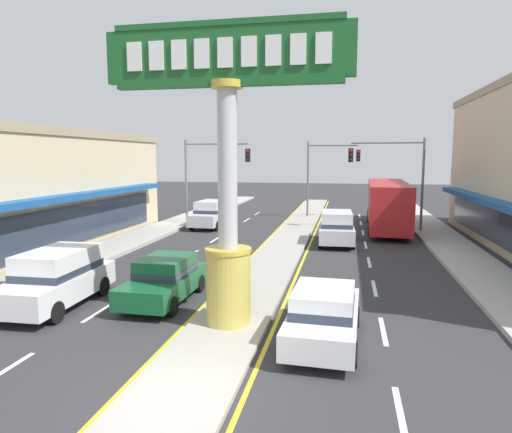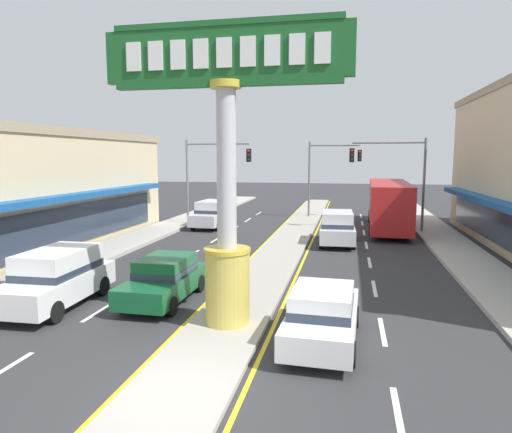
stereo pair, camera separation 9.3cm
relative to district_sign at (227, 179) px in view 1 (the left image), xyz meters
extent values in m
plane|color=#303033|center=(0.00, -4.22, -4.36)|extent=(160.00, 160.00, 0.00)
cube|color=#A39E93|center=(0.00, 13.78, -4.29)|extent=(2.28, 52.00, 0.14)
cube|color=#ADA89E|center=(-9.05, 11.78, -4.27)|extent=(2.63, 60.00, 0.18)
cube|color=#ADA89E|center=(9.05, 11.78, -4.27)|extent=(2.63, 60.00, 0.18)
cube|color=silver|center=(-4.44, -3.82, -4.36)|extent=(0.14, 2.20, 0.01)
cube|color=silver|center=(-4.44, 0.58, -4.36)|extent=(0.14, 2.20, 0.01)
cube|color=silver|center=(-4.44, 4.98, -4.36)|extent=(0.14, 2.20, 0.01)
cube|color=silver|center=(-4.44, 9.38, -4.36)|extent=(0.14, 2.20, 0.01)
cube|color=silver|center=(-4.44, 13.78, -4.36)|extent=(0.14, 2.20, 0.01)
cube|color=silver|center=(-4.44, 18.18, -4.36)|extent=(0.14, 2.20, 0.01)
cube|color=silver|center=(-4.44, 22.58, -4.36)|extent=(0.14, 2.20, 0.01)
cube|color=silver|center=(-4.44, 26.98, -4.36)|extent=(0.14, 2.20, 0.01)
cube|color=silver|center=(4.44, -3.82, -4.36)|extent=(0.14, 2.20, 0.01)
cube|color=silver|center=(4.44, 0.58, -4.36)|extent=(0.14, 2.20, 0.01)
cube|color=silver|center=(4.44, 4.98, -4.36)|extent=(0.14, 2.20, 0.01)
cube|color=silver|center=(4.44, 9.38, -4.36)|extent=(0.14, 2.20, 0.01)
cube|color=silver|center=(4.44, 13.78, -4.36)|extent=(0.14, 2.20, 0.01)
cube|color=silver|center=(4.44, 18.18, -4.36)|extent=(0.14, 2.20, 0.01)
cube|color=silver|center=(4.44, 22.58, -4.36)|extent=(0.14, 2.20, 0.01)
cube|color=silver|center=(4.44, 26.98, -4.36)|extent=(0.14, 2.20, 0.01)
cube|color=yellow|center=(-1.32, 13.78, -4.36)|extent=(0.12, 52.00, 0.01)
cube|color=yellow|center=(1.32, 13.78, -4.36)|extent=(0.12, 52.00, 0.01)
cylinder|color=gold|center=(0.00, 0.00, -3.17)|extent=(1.29, 1.29, 2.11)
cylinder|color=gold|center=(0.00, 0.00, -2.05)|extent=(1.35, 1.35, 0.12)
cylinder|color=#B7B7BC|center=(0.00, 0.00, 0.28)|extent=(0.56, 0.56, 4.79)
cylinder|color=gold|center=(0.00, 0.00, 2.58)|extent=(0.89, 0.89, 0.20)
cube|color=#195623|center=(0.00, 0.00, 3.39)|extent=(6.96, 0.24, 1.43)
cube|color=#195623|center=(0.00, 0.00, 4.19)|extent=(6.41, 0.29, 0.16)
cube|color=#195623|center=(0.00, 0.00, 2.60)|extent=(6.41, 0.29, 0.16)
cube|color=white|center=(-2.63, -0.15, 3.39)|extent=(0.42, 0.06, 0.79)
cube|color=white|center=(-1.97, -0.15, 3.39)|extent=(0.42, 0.06, 0.79)
cube|color=white|center=(-1.32, -0.15, 3.39)|extent=(0.42, 0.06, 0.79)
cube|color=white|center=(-0.66, -0.15, 3.39)|extent=(0.42, 0.06, 0.79)
cube|color=white|center=(0.00, -0.15, 3.39)|extent=(0.42, 0.06, 0.79)
cube|color=white|center=(0.66, -0.15, 3.39)|extent=(0.42, 0.06, 0.79)
cube|color=white|center=(1.32, -0.15, 3.39)|extent=(0.42, 0.06, 0.79)
cube|color=white|center=(1.97, -0.15, 3.39)|extent=(0.42, 0.06, 0.79)
cube|color=white|center=(2.63, -0.15, 3.39)|extent=(0.42, 0.06, 0.79)
cube|color=#195193|center=(-10.12, 7.87, -1.36)|extent=(0.90, 19.53, 0.30)
cube|color=#283342|center=(-10.53, 7.87, -2.86)|extent=(0.08, 18.84, 2.00)
cube|color=#195193|center=(10.58, 12.16, -1.69)|extent=(0.90, 20.77, 0.30)
cube|color=#283342|center=(10.99, 12.16, -2.86)|extent=(0.08, 20.04, 2.00)
cylinder|color=slate|center=(-8.14, 19.02, -1.26)|extent=(0.16, 0.16, 6.20)
cylinder|color=slate|center=(-5.83, 19.02, 1.54)|extent=(4.62, 0.12, 0.12)
cube|color=black|center=(-3.52, 18.86, 0.73)|extent=(0.32, 0.24, 0.92)
sphere|color=red|center=(-3.52, 18.72, 1.03)|extent=(0.17, 0.17, 0.17)
sphere|color=black|center=(-3.52, 18.72, 0.73)|extent=(0.17, 0.17, 0.17)
sphere|color=black|center=(-3.52, 18.72, 0.43)|extent=(0.17, 0.17, 0.17)
cylinder|color=slate|center=(8.14, 18.66, -1.26)|extent=(0.16, 0.16, 6.20)
cylinder|color=slate|center=(5.83, 18.66, 1.54)|extent=(4.62, 0.12, 0.12)
cube|color=black|center=(3.52, 18.50, 0.73)|extent=(0.32, 0.24, 0.92)
sphere|color=red|center=(3.52, 18.36, 1.03)|extent=(0.17, 0.17, 0.17)
sphere|color=black|center=(3.52, 18.36, 0.73)|extent=(0.17, 0.17, 0.17)
sphere|color=black|center=(3.52, 18.36, 0.43)|extent=(0.17, 0.17, 0.17)
cylinder|color=slate|center=(0.18, 24.87, -1.26)|extent=(0.16, 0.16, 6.20)
cylinder|color=slate|center=(2.16, 24.87, 1.54)|extent=(3.96, 0.12, 0.12)
cube|color=black|center=(4.14, 24.71, 0.73)|extent=(0.32, 0.24, 0.92)
sphere|color=red|center=(4.14, 24.57, 1.03)|extent=(0.17, 0.17, 0.17)
sphere|color=black|center=(4.14, 24.57, 0.73)|extent=(0.17, 0.17, 0.17)
sphere|color=black|center=(4.14, 24.57, 0.43)|extent=(0.17, 0.17, 0.17)
cube|color=silver|center=(2.79, 13.75, -3.66)|extent=(2.08, 4.67, 0.80)
cube|color=silver|center=(2.80, 13.56, -2.86)|extent=(1.78, 2.92, 0.80)
cube|color=#283342|center=(2.80, 13.56, -3.14)|extent=(1.82, 2.95, 0.24)
cylinder|color=black|center=(1.86, 15.14, -4.02)|extent=(0.25, 0.69, 0.68)
cylinder|color=black|center=(3.61, 15.21, -4.02)|extent=(0.25, 0.69, 0.68)
cylinder|color=black|center=(1.97, 12.29, -4.02)|extent=(0.25, 0.69, 0.68)
cylinder|color=black|center=(3.72, 12.36, -4.02)|extent=(0.25, 0.69, 0.68)
cube|color=white|center=(-6.09, 0.67, -3.66)|extent=(2.03, 4.65, 0.80)
cube|color=white|center=(-6.09, 0.86, -2.86)|extent=(1.75, 2.90, 0.80)
cube|color=#283342|center=(-6.09, 0.86, -3.14)|extent=(1.79, 2.93, 0.24)
cylinder|color=black|center=(-5.17, -0.73, -4.02)|extent=(0.24, 0.69, 0.68)
cylinder|color=black|center=(-6.92, -0.78, -4.02)|extent=(0.24, 0.69, 0.68)
cylinder|color=black|center=(-5.26, 2.12, -4.02)|extent=(0.24, 0.69, 0.68)
cylinder|color=black|center=(-7.00, 2.07, -4.02)|extent=(0.24, 0.69, 0.68)
cube|color=white|center=(2.79, -0.53, -3.76)|extent=(1.94, 4.37, 0.66)
cube|color=white|center=(2.78, -0.70, -3.13)|extent=(1.64, 2.21, 0.60)
cube|color=#283342|center=(2.78, -0.70, -3.31)|extent=(1.67, 2.24, 0.24)
cylinder|color=black|center=(2.04, 0.84, -4.05)|extent=(0.25, 0.63, 0.62)
cylinder|color=black|center=(3.65, 0.77, -4.05)|extent=(0.25, 0.63, 0.62)
cylinder|color=black|center=(1.92, -1.82, -4.05)|extent=(0.25, 0.63, 0.62)
cylinder|color=black|center=(3.54, -1.89, -4.05)|extent=(0.25, 0.63, 0.62)
cube|color=#14562D|center=(-2.79, 1.92, -3.76)|extent=(1.81, 4.32, 0.66)
cube|color=#14562D|center=(-2.79, 2.09, -3.13)|extent=(1.57, 2.17, 0.60)
cube|color=#283342|center=(-2.79, 2.09, -3.31)|extent=(1.61, 2.19, 0.24)
cylinder|color=black|center=(-1.99, 0.58, -4.05)|extent=(0.23, 0.62, 0.62)
cylinder|color=black|center=(-3.61, 0.60, -4.05)|extent=(0.23, 0.62, 0.62)
cylinder|color=black|center=(-1.97, 3.24, -4.05)|extent=(0.23, 0.62, 0.62)
cylinder|color=black|center=(-3.58, 3.26, -4.05)|extent=(0.23, 0.62, 0.62)
cube|color=#B21E1E|center=(6.09, 19.91, -2.55)|extent=(2.89, 11.28, 2.90)
cube|color=#283342|center=(6.09, 19.91, -2.25)|extent=(2.90, 11.06, 0.90)
cube|color=#283342|center=(6.28, 25.47, -2.30)|extent=(2.30, 0.16, 1.40)
cube|color=black|center=(6.28, 25.47, -1.30)|extent=(1.75, 0.14, 0.30)
cylinder|color=black|center=(5.06, 23.42, -3.88)|extent=(0.31, 0.97, 0.96)
cylinder|color=black|center=(7.36, 23.34, -3.88)|extent=(0.31, 0.97, 0.96)
cylinder|color=black|center=(4.84, 17.04, -3.88)|extent=(0.31, 0.97, 0.96)
cylinder|color=black|center=(7.14, 16.96, -3.88)|extent=(0.31, 0.97, 0.96)
cube|color=silver|center=(-6.09, 18.31, -3.66)|extent=(2.08, 4.67, 0.80)
cube|color=silver|center=(-6.08, 18.49, -2.86)|extent=(1.79, 2.92, 0.80)
cube|color=#283342|center=(-6.08, 18.49, -3.14)|extent=(1.82, 2.95, 0.24)
cylinder|color=black|center=(-5.27, 16.85, -4.02)|extent=(0.25, 0.69, 0.68)
cylinder|color=black|center=(-7.02, 16.92, -4.02)|extent=(0.25, 0.69, 0.68)
cylinder|color=black|center=(-5.16, 19.70, -4.02)|extent=(0.25, 0.69, 0.68)
cylinder|color=black|center=(-6.91, 19.77, -4.02)|extent=(0.25, 0.69, 0.68)
camera|label=1|loc=(3.30, -12.46, 0.60)|focal=31.98mm
camera|label=2|loc=(3.39, -12.44, 0.60)|focal=31.98mm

